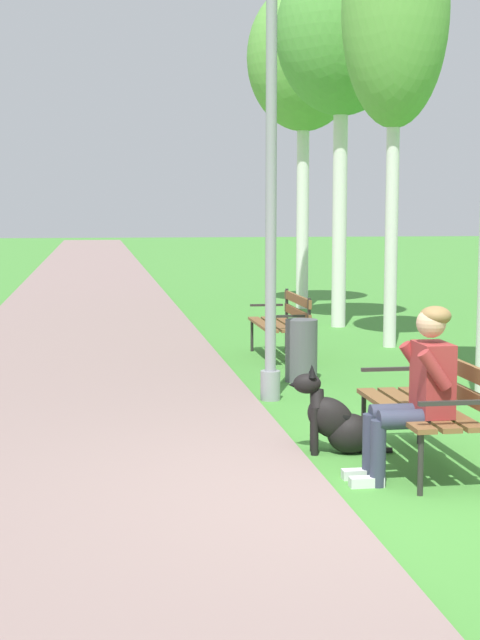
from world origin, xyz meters
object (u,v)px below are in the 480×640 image
object	(u,v)px
person_seated_on_near_bench	(418,386)
litter_bin	(301,350)
birch_tree_fourth	(342,37)
dog_black	(337,421)
park_bench_near	(429,400)
birch_tree_third	(395,13)
park_bench_mid	(284,319)
birch_tree_fifth	(304,60)
lamp_post_near	(271,178)

from	to	relation	value
person_seated_on_near_bench	litter_bin	world-z (taller)	person_seated_on_near_bench
birch_tree_fourth	dog_black	bearing A→B (deg)	-104.63
park_bench_near	birch_tree_third	xyz separation A→B (m)	(1.63, 6.10, 4.05)
park_bench_near	dog_black	bearing A→B (deg)	139.59
park_bench_mid	dog_black	xyz separation A→B (m)	(-0.53, -4.80, -0.25)
dog_black	birch_tree_fifth	world-z (taller)	birch_tree_fifth
birch_tree_fourth	birch_tree_third	bearing A→B (deg)	-86.99
person_seated_on_near_bench	birch_tree_fourth	size ratio (longest dim) A/B	0.21
birch_tree_third	birch_tree_fourth	size ratio (longest dim) A/B	1.03
lamp_post_near	birch_tree_fifth	world-z (taller)	birch_tree_fifth
person_seated_on_near_bench	lamp_post_near	bearing A→B (deg)	99.47
park_bench_mid	birch_tree_fifth	distance (m)	7.65
person_seated_on_near_bench	litter_bin	bearing A→B (deg)	89.49
birch_tree_third	birch_tree_fifth	bearing A→B (deg)	90.87
park_bench_mid	birch_tree_fourth	xyz separation A→B (m)	(1.55, 3.17, 4.14)
person_seated_on_near_bench	litter_bin	distance (m)	4.00
park_bench_mid	birch_tree_fourth	size ratio (longest dim) A/B	0.25
person_seated_on_near_bench	lamp_post_near	distance (m)	3.41
park_bench_near	birch_tree_fifth	bearing A→B (deg)	82.30
park_bench_mid	birch_tree_fourth	bearing A→B (deg)	63.91
person_seated_on_near_bench	birch_tree_fourth	xyz separation A→B (m)	(1.71, 8.81, 3.97)
park_bench_near	litter_bin	size ratio (longest dim) A/B	2.14
park_bench_mid	birch_tree_third	distance (m)	4.46
park_bench_near	birch_tree_fifth	xyz separation A→B (m)	(1.55, 11.46, 4.23)
park_bench_near	park_bench_mid	size ratio (longest dim) A/B	1.00
park_bench_mid	litter_bin	bearing A→B (deg)	-94.30
lamp_post_near	litter_bin	xyz separation A→B (m)	(0.54, 0.99, -1.88)
park_bench_mid	person_seated_on_near_bench	distance (m)	5.64
lamp_post_near	birch_tree_third	world-z (taller)	birch_tree_third
dog_black	birch_tree_third	bearing A→B (deg)	68.51
park_bench_near	dog_black	xyz separation A→B (m)	(-0.58, 0.49, -0.25)
park_bench_near	litter_bin	bearing A→B (deg)	92.70
park_bench_mid	lamp_post_near	distance (m)	3.21
park_bench_near	birch_tree_third	bearing A→B (deg)	75.03
birch_tree_fourth	litter_bin	world-z (taller)	birch_tree_fourth
park_bench_near	litter_bin	xyz separation A→B (m)	(-0.17, 3.65, -0.16)
park_bench_mid	lamp_post_near	xyz separation A→B (m)	(-0.66, -2.63, 1.71)
dog_black	birch_tree_fourth	xyz separation A→B (m)	(2.08, 7.98, 4.39)
park_bench_near	birch_tree_fourth	bearing A→B (deg)	79.91
park_bench_mid	litter_bin	size ratio (longest dim) A/B	2.14
lamp_post_near	park_bench_near	bearing A→B (deg)	-75.11
lamp_post_near	birch_tree_third	size ratio (longest dim) A/B	0.69
lamp_post_near	birch_tree_fifth	size ratio (longest dim) A/B	0.70
litter_bin	birch_tree_fifth	bearing A→B (deg)	77.57
birch_tree_third	litter_bin	distance (m)	5.19
park_bench_near	person_seated_on_near_bench	size ratio (longest dim) A/B	1.20
park_bench_mid	litter_bin	distance (m)	1.66
person_seated_on_near_bench	park_bench_mid	bearing A→B (deg)	88.38
park_bench_mid	dog_black	size ratio (longest dim) A/B	1.81
dog_black	birch_tree_fourth	distance (m)	9.34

